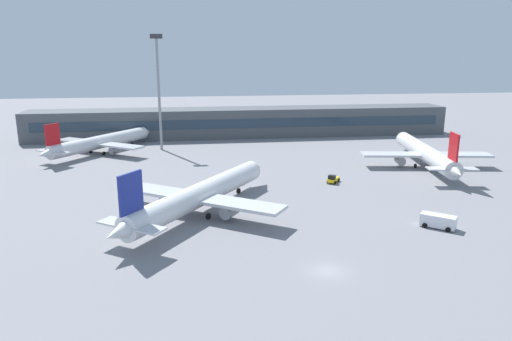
# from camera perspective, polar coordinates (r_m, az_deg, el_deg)

# --- Properties ---
(ground_plane) EXTENTS (400.00, 400.00, 0.00)m
(ground_plane) POSITION_cam_1_polar(r_m,az_deg,el_deg) (97.14, 2.00, -1.65)
(ground_plane) COLOR gray
(terminal_building) EXTENTS (132.44, 12.13, 9.00)m
(terminal_building) POSITION_cam_1_polar(r_m,az_deg,el_deg) (152.07, -1.73, 5.85)
(terminal_building) COLOR #4C5156
(terminal_building) RESTS_ON ground_plane
(airplane_near) EXTENTS (28.95, 37.76, 10.86)m
(airplane_near) POSITION_cam_1_polar(r_m,az_deg,el_deg) (79.65, -6.53, -2.82)
(airplane_near) COLOR white
(airplane_near) RESTS_ON ground_plane
(airplane_mid) EXTENTS (30.34, 43.12, 10.69)m
(airplane_mid) POSITION_cam_1_polar(r_m,az_deg,el_deg) (118.93, 19.66, 2.08)
(airplane_mid) COLOR silver
(airplane_mid) RESTS_ON ground_plane
(airplane_far) EXTENTS (26.63, 34.10, 9.88)m
(airplane_far) POSITION_cam_1_polar(r_m,az_deg,el_deg) (133.30, -18.07, 3.33)
(airplane_far) COLOR silver
(airplane_far) RESTS_ON ground_plane
(baggage_tug_yellow) EXTENTS (3.35, 3.78, 1.75)m
(baggage_tug_yellow) POSITION_cam_1_polar(r_m,az_deg,el_deg) (99.15, 9.28, -1.02)
(baggage_tug_yellow) COLOR yellow
(baggage_tug_yellow) RESTS_ON ground_plane
(service_van_white) EXTENTS (5.27, 4.87, 2.08)m
(service_van_white) POSITION_cam_1_polar(r_m,az_deg,el_deg) (78.33, 21.16, -5.70)
(service_van_white) COLOR white
(service_van_white) RESTS_ON ground_plane
(floodlight_tower_west) EXTENTS (3.20, 0.80, 30.99)m
(floodlight_tower_west) POSITION_cam_1_polar(r_m,az_deg,el_deg) (131.57, -11.69, 10.01)
(floodlight_tower_west) COLOR gray
(floodlight_tower_west) RESTS_ON ground_plane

